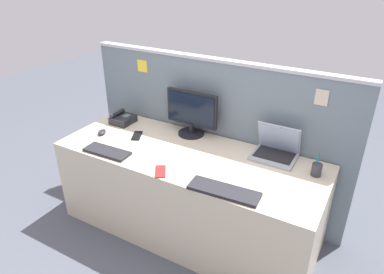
# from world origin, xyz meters

# --- Properties ---
(ground_plane) EXTENTS (10.00, 10.00, 0.00)m
(ground_plane) POSITION_xyz_m (0.00, 0.00, 0.00)
(ground_plane) COLOR #4C515B
(desk) EXTENTS (2.01, 0.76, 0.70)m
(desk) POSITION_xyz_m (0.00, 0.00, 0.35)
(desk) COLOR beige
(desk) RESTS_ON ground_plane
(cubicle_divider) EXTENTS (2.26, 0.07, 1.33)m
(cubicle_divider) POSITION_xyz_m (0.00, 0.42, 0.67)
(cubicle_divider) COLOR slate
(cubicle_divider) RESTS_ON ground_plane
(desktop_monitor) EXTENTS (0.44, 0.21, 0.36)m
(desktop_monitor) POSITION_xyz_m (-0.15, 0.30, 0.90)
(desktop_monitor) COLOR black
(desktop_monitor) RESTS_ON desk
(laptop) EXTENTS (0.31, 0.26, 0.24)m
(laptop) POSITION_xyz_m (0.56, 0.29, 0.76)
(laptop) COLOR #9EA0A8
(laptop) RESTS_ON desk
(desk_phone) EXTENTS (0.17, 0.19, 0.10)m
(desk_phone) POSITION_xyz_m (-0.78, 0.19, 0.74)
(desk_phone) COLOR #232328
(desk_phone) RESTS_ON desk
(keyboard_main) EXTENTS (0.46, 0.17, 0.02)m
(keyboard_main) POSITION_xyz_m (0.43, -0.30, 0.72)
(keyboard_main) COLOR #232328
(keyboard_main) RESTS_ON desk
(keyboard_spare) EXTENTS (0.37, 0.15, 0.02)m
(keyboard_spare) POSITION_xyz_m (-0.54, -0.28, 0.72)
(keyboard_spare) COLOR #232328
(keyboard_spare) RESTS_ON desk
(computer_mouse_right_hand) EXTENTS (0.09, 0.12, 0.03)m
(computer_mouse_right_hand) POSITION_xyz_m (-0.79, -0.07, 0.72)
(computer_mouse_right_hand) COLOR #232328
(computer_mouse_right_hand) RESTS_ON desk
(pen_cup) EXTENTS (0.07, 0.07, 0.16)m
(pen_cup) POSITION_xyz_m (0.88, 0.18, 0.75)
(pen_cup) COLOR #333338
(pen_cup) RESTS_ON desk
(cell_phone_red_case) EXTENTS (0.14, 0.16, 0.01)m
(cell_phone_red_case) POSITION_xyz_m (-0.04, -0.31, 0.71)
(cell_phone_red_case) COLOR #B22323
(cell_phone_red_case) RESTS_ON desk
(cell_phone_black_slab) EXTENTS (0.13, 0.17, 0.01)m
(cell_phone_black_slab) POSITION_xyz_m (-0.51, 0.04, 0.71)
(cell_phone_black_slab) COLOR black
(cell_phone_black_slab) RESTS_ON desk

